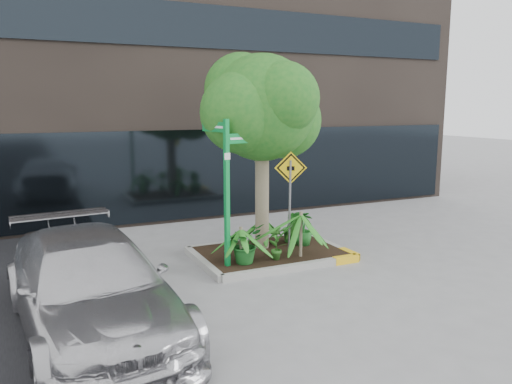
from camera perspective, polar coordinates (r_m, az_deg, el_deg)
name	(u,v)px	position (r m, az deg, el deg)	size (l,w,h in m)	color
ground	(268,262)	(11.07, 1.36, -7.97)	(80.00, 80.00, 0.00)	gray
planter	(272,253)	(11.37, 1.80, -6.95)	(3.35, 2.36, 0.15)	#9E9E99
tree	(262,108)	(11.19, 0.67, 9.59)	(3.05, 2.70, 4.57)	gray
palm_front	(301,215)	(10.75, 5.18, -2.59)	(1.12, 1.12, 1.24)	gray
palm_left	(241,229)	(10.33, -1.75, -4.28)	(0.86, 0.86, 0.96)	gray
palm_back	(264,219)	(11.81, 0.95, -3.13)	(0.71, 0.71, 0.79)	gray
parked_car	(91,286)	(7.94, -18.37, -10.18)	(2.06, 5.06, 1.47)	silver
shrub_a	(245,243)	(10.40, -1.28, -5.90)	(0.75, 0.75, 0.83)	#1A5D20
shrub_b	(303,228)	(11.77, 5.38, -4.10)	(0.46, 0.46, 0.82)	#1F6723
shrub_c	(277,242)	(10.63, 2.39, -5.79)	(0.39, 0.39, 0.74)	#2B6820
shrub_d	(291,227)	(11.99, 4.07, -3.96)	(0.42, 0.42, 0.76)	#1E681E
street_sign_post	(227,179)	(10.02, -3.28, 1.51)	(1.05, 0.91, 3.13)	#0D8F3B
cattle_sign	(290,186)	(10.77, 3.94, 0.73)	(0.66, 0.28, 2.27)	slate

